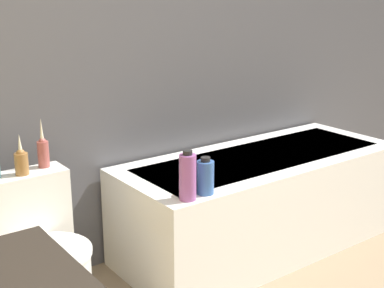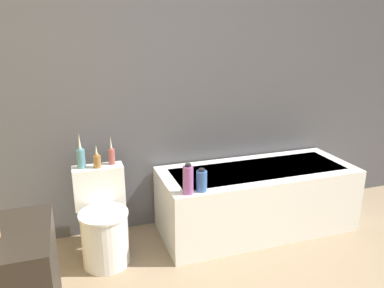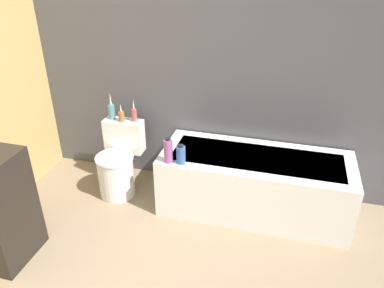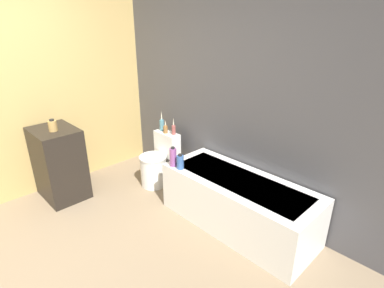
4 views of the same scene
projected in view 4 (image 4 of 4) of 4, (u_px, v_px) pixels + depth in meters
ground_plane at (42, 277)px, 2.61m from camera, size 12.00×12.00×0.00m
wall_back_tiled at (214, 91)px, 3.52m from camera, size 6.40×0.06×2.60m
wall_left_painted at (43, 89)px, 3.65m from camera, size 0.06×6.40×2.60m
bathtub at (238, 202)px, 3.18m from camera, size 1.67×0.68×0.56m
toilet at (157, 163)px, 4.02m from camera, size 0.38×0.51×0.69m
vanity_counter at (59, 163)px, 3.68m from camera, size 0.62×0.47×0.89m
soap_bottle_glass at (53, 126)px, 3.42m from camera, size 0.10×0.10×0.14m
vase_gold at (162, 124)px, 4.03m from camera, size 0.06×0.06×0.27m
vase_silver at (166, 129)px, 3.95m from camera, size 0.06×0.06×0.18m
vase_bronze at (174, 129)px, 3.89m from camera, size 0.05×0.05×0.23m
shampoo_bottle_tall at (173, 157)px, 3.33m from camera, size 0.08×0.08×0.23m
shampoo_bottle_short at (180, 162)px, 3.28m from camera, size 0.08×0.08×0.17m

